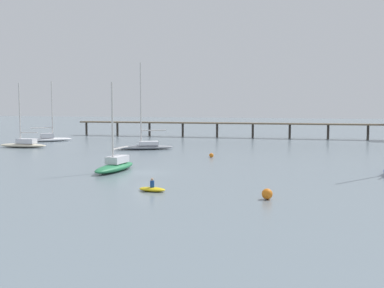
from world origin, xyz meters
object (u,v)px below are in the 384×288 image
object	(u,v)px
sailboat_green	(115,165)
sailboat_cream	(24,144)
pier	(302,120)
mooring_buoy_inner	(267,194)
dinghy_yellow	(152,189)
mooring_buoy_outer	(211,155)
sailboat_white	(50,138)
sailboat_gray	(145,145)

from	to	relation	value
sailboat_green	sailboat_cream	bearing A→B (deg)	140.85
pier	mooring_buoy_inner	xyz separation A→B (m)	(-0.19, -65.51, -3.61)
pier	dinghy_yellow	distance (m)	65.56
mooring_buoy_outer	sailboat_cream	bearing A→B (deg)	169.74
pier	mooring_buoy_outer	xyz separation A→B (m)	(-10.64, -39.05, -3.72)
sailboat_white	mooring_buoy_inner	bearing A→B (deg)	-43.78
sailboat_cream	sailboat_gray	bearing A→B (deg)	6.20
sailboat_gray	mooring_buoy_inner	world-z (taller)	sailboat_gray
mooring_buoy_inner	sailboat_white	bearing A→B (deg)	136.22
dinghy_yellow	mooring_buoy_outer	bearing A→B (deg)	91.79
sailboat_white	mooring_buoy_outer	world-z (taller)	sailboat_white
sailboat_gray	mooring_buoy_inner	xyz separation A→B (m)	(23.36, -34.83, -0.26)
sailboat_green	sailboat_white	bearing A→B (deg)	130.73
pier	dinghy_yellow	world-z (taller)	pier
pier	dinghy_yellow	bearing A→B (deg)	-98.65
sailboat_green	sailboat_cream	size ratio (longest dim) A/B	0.90
sailboat_cream	mooring_buoy_outer	world-z (taller)	sailboat_cream
sailboat_white	mooring_buoy_outer	distance (m)	41.04
mooring_buoy_outer	sailboat_gray	bearing A→B (deg)	147.04
pier	sailboat_gray	world-z (taller)	sailboat_gray
sailboat_green	mooring_buoy_outer	bearing A→B (deg)	65.15
pier	mooring_buoy_inner	size ratio (longest dim) A/B	86.35
sailboat_cream	mooring_buoy_inner	xyz separation A→B (m)	(44.21, -32.56, -0.24)
pier	sailboat_cream	distance (m)	55.39
sailboat_white	mooring_buoy_inner	xyz separation A→B (m)	(47.03, -45.07, -0.30)
sailboat_white	mooring_buoy_inner	size ratio (longest dim) A/B	13.93
sailboat_cream	mooring_buoy_inner	distance (m)	54.91
sailboat_cream	mooring_buoy_outer	bearing A→B (deg)	-10.26
mooring_buoy_inner	dinghy_yellow	bearing A→B (deg)	175.22
sailboat_cream	sailboat_green	bearing A→B (deg)	-39.15
pier	sailboat_gray	distance (m)	38.82
pier	sailboat_gray	xyz separation A→B (m)	(-23.55, -30.68, -3.34)
sailboat_green	sailboat_cream	distance (m)	34.26
sailboat_gray	sailboat_cream	size ratio (longest dim) A/B	1.28
sailboat_gray	dinghy_yellow	size ratio (longest dim) A/B	5.66
dinghy_yellow	pier	bearing A→B (deg)	81.35
mooring_buoy_outer	pier	bearing A→B (deg)	74.76
sailboat_white	sailboat_gray	distance (m)	25.79
mooring_buoy_inner	sailboat_gray	bearing A→B (deg)	123.85
sailboat_white	sailboat_green	xyz separation A→B (m)	(29.39, -34.13, -0.03)
pier	sailboat_green	bearing A→B (deg)	-108.09
pier	mooring_buoy_outer	world-z (taller)	pier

